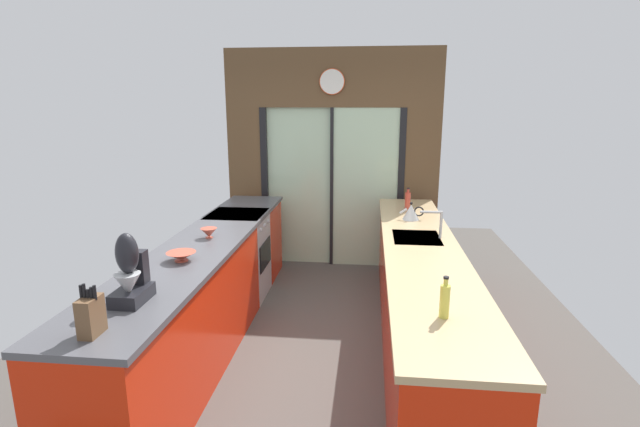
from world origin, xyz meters
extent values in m
cube|color=#4C4742|center=(0.00, 0.60, -0.01)|extent=(5.04, 7.60, 0.02)
cube|color=brown|center=(0.00, 2.40, 2.35)|extent=(2.64, 0.08, 0.70)
cube|color=#B2D1AD|center=(-0.42, 2.42, 1.00)|extent=(0.80, 0.02, 2.00)
cube|color=#B2D1AD|center=(0.42, 2.38, 1.00)|extent=(0.80, 0.02, 2.00)
cube|color=black|center=(-0.86, 2.40, 1.00)|extent=(0.08, 0.10, 2.00)
cube|color=black|center=(0.86, 2.40, 1.00)|extent=(0.08, 0.10, 2.00)
cube|color=black|center=(0.00, 2.40, 1.00)|extent=(0.04, 0.10, 2.00)
cube|color=brown|center=(-1.11, 2.40, 1.00)|extent=(0.42, 0.08, 2.00)
cube|color=brown|center=(1.11, 2.40, 1.00)|extent=(0.42, 0.08, 2.00)
cylinder|color=white|center=(0.00, 2.34, 2.30)|extent=(0.29, 0.03, 0.29)
torus|color=#DB4C23|center=(0.00, 2.34, 2.30)|extent=(0.31, 0.02, 0.31)
cube|color=red|center=(-0.91, -0.33, 0.44)|extent=(0.58, 2.55, 0.88)
cube|color=red|center=(-0.91, 1.88, 0.44)|extent=(0.58, 0.65, 0.88)
cube|color=#4C4C51|center=(-0.91, 0.30, 0.90)|extent=(0.62, 3.80, 0.04)
cube|color=red|center=(0.91, 0.30, 0.44)|extent=(0.58, 3.80, 0.88)
cube|color=tan|center=(0.91, 0.30, 0.90)|extent=(0.62, 3.80, 0.04)
cube|color=#B7BABC|center=(0.89, 0.55, 0.90)|extent=(0.40, 0.48, 0.05)
cylinder|color=#B7BABC|center=(1.09, 0.55, 1.04)|extent=(0.02, 0.02, 0.24)
cylinder|color=#B7BABC|center=(1.00, 0.55, 1.15)|extent=(0.18, 0.02, 0.02)
cube|color=#B7BABC|center=(-0.91, 1.25, 0.44)|extent=(0.58, 0.60, 0.88)
cube|color=black|center=(-0.61, 1.25, 0.48)|extent=(0.01, 0.48, 0.28)
cube|color=black|center=(-0.91, 1.25, 0.91)|extent=(0.58, 0.60, 0.03)
cylinder|color=#B7BABC|center=(-0.61, 1.07, 0.80)|extent=(0.02, 0.04, 0.04)
cylinder|color=#B7BABC|center=(-0.61, 1.25, 0.80)|extent=(0.02, 0.04, 0.04)
cylinder|color=#B7BABC|center=(-0.61, 1.43, 0.80)|extent=(0.02, 0.04, 0.04)
cylinder|color=#BC4C38|center=(-0.89, -0.27, 0.92)|extent=(0.10, 0.10, 0.01)
cone|color=#BC4C38|center=(-0.89, -0.27, 0.96)|extent=(0.22, 0.22, 0.06)
cylinder|color=#BC4C38|center=(-0.89, 0.33, 0.92)|extent=(0.06, 0.06, 0.01)
cone|color=#BC4C38|center=(-0.89, 0.33, 0.97)|extent=(0.14, 0.14, 0.08)
cube|color=brown|center=(-0.89, -1.39, 1.02)|extent=(0.08, 0.14, 0.20)
cylinder|color=black|center=(-0.93, -1.39, 1.15)|extent=(0.02, 0.02, 0.07)
cylinder|color=black|center=(-0.91, -1.39, 1.15)|extent=(0.02, 0.02, 0.08)
cylinder|color=black|center=(-0.89, -1.39, 1.14)|extent=(0.02, 0.02, 0.05)
cylinder|color=black|center=(-0.87, -1.39, 1.14)|extent=(0.02, 0.02, 0.07)
cylinder|color=black|center=(-0.85, -1.39, 1.15)|extent=(0.02, 0.02, 0.08)
cube|color=black|center=(-0.89, -0.99, 0.96)|extent=(0.17, 0.26, 0.08)
cube|color=black|center=(-0.89, -0.89, 1.10)|extent=(0.10, 0.08, 0.20)
ellipsoid|color=black|center=(-0.89, -1.00, 1.22)|extent=(0.13, 0.12, 0.24)
cone|color=#B7BABC|center=(-0.89, -1.02, 1.04)|extent=(0.15, 0.15, 0.13)
cone|color=#B7BABC|center=(0.89, 1.18, 1.00)|extent=(0.17, 0.17, 0.15)
sphere|color=black|center=(0.89, 1.18, 1.08)|extent=(0.03, 0.03, 0.03)
cylinder|color=#B7BABC|center=(0.82, 1.18, 1.00)|extent=(0.08, 0.02, 0.07)
torus|color=black|center=(0.97, 1.18, 1.00)|extent=(0.10, 0.01, 0.10)
cylinder|color=#D1CC4C|center=(0.89, -1.01, 1.01)|extent=(0.05, 0.05, 0.18)
cylinder|color=#D1CC4C|center=(0.89, -1.01, 1.12)|extent=(0.02, 0.02, 0.04)
cylinder|color=black|center=(0.89, -1.01, 1.15)|extent=(0.03, 0.03, 0.01)
cylinder|color=#B23D2D|center=(0.89, 1.62, 1.02)|extent=(0.06, 0.06, 0.19)
cylinder|color=#B23D2D|center=(0.89, 1.62, 1.13)|extent=(0.03, 0.03, 0.04)
cylinder|color=black|center=(0.89, 1.62, 1.16)|extent=(0.03, 0.03, 0.01)
camera|label=1|loc=(0.47, -3.39, 2.05)|focal=26.12mm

